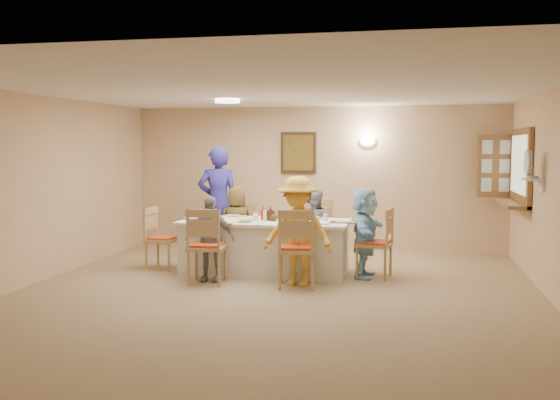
% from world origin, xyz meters
% --- Properties ---
extents(ground, '(7.00, 7.00, 0.00)m').
position_xyz_m(ground, '(0.00, 0.00, 0.00)').
color(ground, '#9C8362').
extents(room_walls, '(7.00, 7.00, 7.00)m').
position_xyz_m(room_walls, '(0.00, 0.00, 1.51)').
color(room_walls, '#EBB88C').
rests_on(room_walls, ground).
extents(wall_picture, '(0.62, 0.05, 0.72)m').
position_xyz_m(wall_picture, '(-0.30, 3.46, 1.70)').
color(wall_picture, '#432817').
rests_on(wall_picture, room_walls).
extents(wall_sconce, '(0.26, 0.09, 0.18)m').
position_xyz_m(wall_sconce, '(0.90, 3.44, 1.90)').
color(wall_sconce, white).
rests_on(wall_sconce, room_walls).
extents(ceiling_light, '(0.36, 0.36, 0.05)m').
position_xyz_m(ceiling_light, '(-1.00, 1.50, 2.47)').
color(ceiling_light, white).
rests_on(ceiling_light, room_walls).
extents(serving_hatch, '(0.06, 1.50, 1.15)m').
position_xyz_m(serving_hatch, '(3.21, 2.40, 1.50)').
color(serving_hatch, olive).
rests_on(serving_hatch, room_walls).
extents(hatch_sill, '(0.30, 1.50, 0.05)m').
position_xyz_m(hatch_sill, '(3.09, 2.40, 0.97)').
color(hatch_sill, olive).
rests_on(hatch_sill, room_walls).
extents(shutter_door, '(0.55, 0.04, 1.00)m').
position_xyz_m(shutter_door, '(2.95, 3.16, 1.50)').
color(shutter_door, olive).
rests_on(shutter_door, room_walls).
extents(fan_shelf, '(0.22, 0.36, 0.03)m').
position_xyz_m(fan_shelf, '(3.13, 1.05, 1.40)').
color(fan_shelf, white).
rests_on(fan_shelf, room_walls).
extents(desk_fan, '(0.30, 0.30, 0.28)m').
position_xyz_m(desk_fan, '(3.10, 1.05, 1.55)').
color(desk_fan, '#A5A5A8').
rests_on(desk_fan, fan_shelf).
extents(dining_table, '(2.40, 1.02, 0.76)m').
position_xyz_m(dining_table, '(-0.40, 1.32, 0.38)').
color(dining_table, white).
rests_on(dining_table, ground).
extents(chair_back_left, '(0.48, 0.48, 0.91)m').
position_xyz_m(chair_back_left, '(-1.00, 2.12, 0.45)').
color(chair_back_left, tan).
rests_on(chair_back_left, ground).
extents(chair_back_right, '(0.55, 0.55, 1.00)m').
position_xyz_m(chair_back_right, '(0.20, 2.12, 0.50)').
color(chair_back_right, tan).
rests_on(chair_back_right, ground).
extents(chair_front_left, '(0.53, 0.53, 1.02)m').
position_xyz_m(chair_front_left, '(-1.00, 0.52, 0.51)').
color(chair_front_left, tan).
rests_on(chair_front_left, ground).
extents(chair_front_right, '(0.57, 0.57, 1.04)m').
position_xyz_m(chair_front_right, '(0.20, 0.52, 0.52)').
color(chair_front_right, tan).
rests_on(chair_front_right, ground).
extents(chair_left_end, '(0.48, 0.48, 0.92)m').
position_xyz_m(chair_left_end, '(-1.95, 1.32, 0.46)').
color(chair_left_end, tan).
rests_on(chair_left_end, ground).
extents(chair_right_end, '(0.54, 0.54, 0.98)m').
position_xyz_m(chair_right_end, '(1.15, 1.32, 0.49)').
color(chair_right_end, tan).
rests_on(chair_right_end, ground).
extents(diner_back_left, '(0.68, 0.52, 1.20)m').
position_xyz_m(diner_back_left, '(-1.00, 2.00, 0.60)').
color(diner_back_left, brown).
rests_on(diner_back_left, ground).
extents(diner_back_right, '(0.68, 0.59, 1.18)m').
position_xyz_m(diner_back_right, '(0.20, 2.00, 0.59)').
color(diner_back_right, '#9B9BB1').
rests_on(diner_back_right, ground).
extents(diner_front_left, '(0.71, 0.37, 1.15)m').
position_xyz_m(diner_front_left, '(-1.00, 0.64, 0.58)').
color(diner_front_left, gray).
rests_on(diner_front_left, ground).
extents(diner_front_right, '(1.06, 0.77, 1.43)m').
position_xyz_m(diner_front_right, '(0.20, 0.64, 0.71)').
color(diner_front_right, yellow).
rests_on(diner_front_right, ground).
extents(diner_right_end, '(1.21, 0.54, 1.25)m').
position_xyz_m(diner_right_end, '(1.02, 1.32, 0.62)').
color(diner_right_end, '#95D1FA').
rests_on(diner_right_end, ground).
extents(caregiver, '(0.92, 0.83, 1.81)m').
position_xyz_m(caregiver, '(-1.45, 2.47, 0.90)').
color(caregiver, '#2E2991').
rests_on(caregiver, ground).
extents(placemat_fl, '(0.32, 0.24, 0.01)m').
position_xyz_m(placemat_fl, '(-1.00, 0.90, 0.76)').
color(placemat_fl, '#472B19').
rests_on(placemat_fl, dining_table).
extents(plate_fl, '(0.24, 0.24, 0.01)m').
position_xyz_m(plate_fl, '(-1.00, 0.90, 0.77)').
color(plate_fl, white).
rests_on(plate_fl, dining_table).
extents(napkin_fl, '(0.15, 0.15, 0.01)m').
position_xyz_m(napkin_fl, '(-0.82, 0.85, 0.77)').
color(napkin_fl, gold).
rests_on(napkin_fl, dining_table).
extents(placemat_fr, '(0.34, 0.25, 0.01)m').
position_xyz_m(placemat_fr, '(0.20, 0.90, 0.76)').
color(placemat_fr, '#472B19').
rests_on(placemat_fr, dining_table).
extents(plate_fr, '(0.23, 0.23, 0.01)m').
position_xyz_m(plate_fr, '(0.20, 0.90, 0.77)').
color(plate_fr, white).
rests_on(plate_fr, dining_table).
extents(napkin_fr, '(0.15, 0.15, 0.01)m').
position_xyz_m(napkin_fr, '(0.38, 0.85, 0.77)').
color(napkin_fr, gold).
rests_on(napkin_fr, dining_table).
extents(placemat_bl, '(0.34, 0.25, 0.01)m').
position_xyz_m(placemat_bl, '(-1.00, 1.74, 0.76)').
color(placemat_bl, '#472B19').
rests_on(placemat_bl, dining_table).
extents(plate_bl, '(0.23, 0.23, 0.01)m').
position_xyz_m(plate_bl, '(-1.00, 1.74, 0.77)').
color(plate_bl, white).
rests_on(plate_bl, dining_table).
extents(napkin_bl, '(0.14, 0.14, 0.01)m').
position_xyz_m(napkin_bl, '(-0.82, 1.69, 0.77)').
color(napkin_bl, gold).
rests_on(napkin_bl, dining_table).
extents(placemat_br, '(0.36, 0.27, 0.01)m').
position_xyz_m(placemat_br, '(0.20, 1.74, 0.76)').
color(placemat_br, '#472B19').
rests_on(placemat_br, dining_table).
extents(plate_br, '(0.26, 0.26, 0.02)m').
position_xyz_m(plate_br, '(0.20, 1.74, 0.77)').
color(plate_br, white).
rests_on(plate_br, dining_table).
extents(napkin_br, '(0.14, 0.14, 0.01)m').
position_xyz_m(napkin_br, '(0.38, 1.69, 0.77)').
color(napkin_br, gold).
rests_on(napkin_br, dining_table).
extents(placemat_le, '(0.36, 0.27, 0.01)m').
position_xyz_m(placemat_le, '(-1.50, 1.32, 0.76)').
color(placemat_le, '#472B19').
rests_on(placemat_le, dining_table).
extents(plate_le, '(0.24, 0.24, 0.02)m').
position_xyz_m(plate_le, '(-1.50, 1.32, 0.77)').
color(plate_le, white).
rests_on(plate_le, dining_table).
extents(napkin_le, '(0.15, 0.15, 0.01)m').
position_xyz_m(napkin_le, '(-1.32, 1.27, 0.77)').
color(napkin_le, gold).
rests_on(napkin_le, dining_table).
extents(placemat_re, '(0.37, 0.27, 0.01)m').
position_xyz_m(placemat_re, '(0.72, 1.32, 0.76)').
color(placemat_re, '#472B19').
rests_on(placemat_re, dining_table).
extents(plate_re, '(0.22, 0.22, 0.01)m').
position_xyz_m(plate_re, '(0.72, 1.32, 0.77)').
color(plate_re, white).
rests_on(plate_re, dining_table).
extents(napkin_re, '(0.14, 0.14, 0.01)m').
position_xyz_m(napkin_re, '(0.90, 1.27, 0.77)').
color(napkin_re, gold).
rests_on(napkin_re, dining_table).
extents(teacup_a, '(0.15, 0.15, 0.08)m').
position_xyz_m(teacup_a, '(-1.19, 0.97, 0.80)').
color(teacup_a, white).
rests_on(teacup_a, dining_table).
extents(teacup_b, '(0.12, 0.12, 0.09)m').
position_xyz_m(teacup_b, '(-0.01, 1.82, 0.80)').
color(teacup_b, white).
rests_on(teacup_b, dining_table).
extents(bowl_a, '(0.37, 0.37, 0.06)m').
position_xyz_m(bowl_a, '(-0.63, 1.10, 0.79)').
color(bowl_a, white).
rests_on(bowl_a, dining_table).
extents(bowl_b, '(0.24, 0.24, 0.06)m').
position_xyz_m(bowl_b, '(-0.02, 1.56, 0.79)').
color(bowl_b, white).
rests_on(bowl_b, dining_table).
extents(condiment_ketchup, '(0.08, 0.08, 0.21)m').
position_xyz_m(condiment_ketchup, '(-0.44, 1.36, 0.86)').
color(condiment_ketchup, red).
rests_on(condiment_ketchup, dining_table).
extents(condiment_brown, '(0.12, 0.12, 0.21)m').
position_xyz_m(condiment_brown, '(-0.33, 1.35, 0.87)').
color(condiment_brown, '#432512').
rests_on(condiment_brown, dining_table).
extents(condiment_malt, '(0.15, 0.15, 0.14)m').
position_xyz_m(condiment_malt, '(-0.26, 1.28, 0.83)').
color(condiment_malt, '#432512').
rests_on(condiment_malt, dining_table).
extents(drinking_glass, '(0.07, 0.07, 0.10)m').
position_xyz_m(drinking_glass, '(-0.55, 1.37, 0.82)').
color(drinking_glass, silver).
rests_on(drinking_glass, dining_table).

